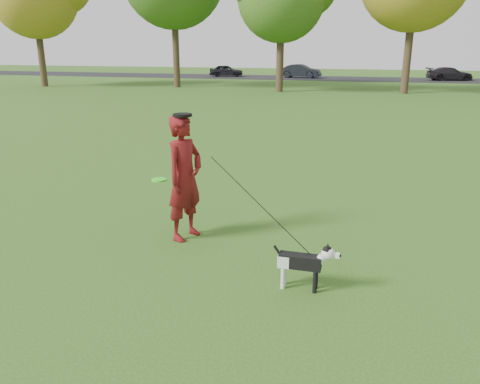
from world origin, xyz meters
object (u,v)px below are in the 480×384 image
(dog, at_px, (305,261))
(car_left, at_px, (226,71))
(car_right, at_px, (450,74))
(car_mid, at_px, (301,71))
(man, at_px, (185,178))

(dog, xyz_separation_m, car_left, (-13.63, 40.74, 0.20))
(car_left, relative_size, car_right, 0.85)
(car_left, height_order, car_mid, car_mid)
(car_left, distance_m, car_right, 20.71)
(man, relative_size, car_right, 0.50)
(car_left, bearing_deg, car_mid, -103.32)
(car_left, bearing_deg, man, -177.01)
(dog, height_order, car_mid, car_mid)
(car_right, bearing_deg, car_left, 77.09)
(dog, distance_m, car_right, 41.36)
(car_mid, distance_m, car_right, 13.24)
(man, height_order, car_mid, man)
(dog, bearing_deg, man, 150.14)
(dog, distance_m, car_left, 42.96)
(man, xyz_separation_m, car_mid, (-4.12, 39.57, -0.33))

